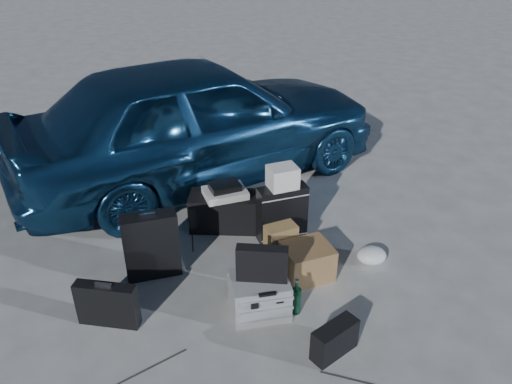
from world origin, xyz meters
TOP-DOWN VIEW (x-y plane):
  - ground at (0.00, 0.00)m, footprint 60.00×60.00m
  - car at (0.08, 2.59)m, footprint 4.81×2.83m
  - pelican_case at (0.02, 0.01)m, footprint 0.51×0.43m
  - laptop_bag at (0.04, 0.01)m, footprint 0.42×0.26m
  - briefcase at (-1.20, 0.25)m, footprint 0.50×0.33m
  - suitcase_left at (-0.76, 0.78)m, footprint 0.50×0.19m
  - suitcase_right at (0.57, 0.97)m, footprint 0.50×0.19m
  - white_carton at (0.57, 0.99)m, footprint 0.29×0.24m
  - duffel_bag at (0.09, 1.34)m, footprint 0.85×0.59m
  - flat_box_white at (0.07, 1.33)m, footprint 0.44×0.34m
  - flat_box_black at (0.07, 1.34)m, footprint 0.32×0.24m
  - kraft_bag at (0.43, 0.63)m, footprint 0.31×0.21m
  - cardboard_box at (0.58, 0.33)m, footprint 0.45×0.40m
  - plastic_bag at (1.25, 0.33)m, footprint 0.33×0.30m
  - messenger_bag at (0.42, -0.60)m, footprint 0.41×0.27m
  - green_bottle at (0.30, -0.09)m, footprint 0.09×0.09m

SIDE VIEW (x-z plane):
  - ground at x=0.00m, z-range 0.00..0.00m
  - plastic_bag at x=1.25m, z-range 0.00..0.16m
  - messenger_bag at x=0.42m, z-range 0.00..0.27m
  - cardboard_box at x=0.58m, z-range 0.00..0.32m
  - green_bottle at x=0.30m, z-range 0.00..0.33m
  - pelican_case at x=0.02m, z-range 0.00..0.34m
  - kraft_bag at x=0.43m, z-range 0.00..0.39m
  - duffel_bag at x=0.09m, z-range 0.00..0.39m
  - briefcase at x=-1.20m, z-range 0.00..0.39m
  - suitcase_right at x=0.57m, z-range 0.00..0.60m
  - suitcase_left at x=-0.76m, z-range 0.00..0.64m
  - flat_box_white at x=0.07m, z-range 0.39..0.47m
  - laptop_bag at x=0.04m, z-range 0.34..0.65m
  - flat_box_black at x=0.07m, z-range 0.47..0.53m
  - white_carton at x=0.57m, z-range 0.60..0.82m
  - car at x=0.08m, z-range 0.00..1.54m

